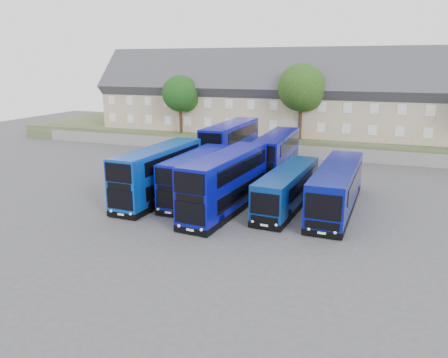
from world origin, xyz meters
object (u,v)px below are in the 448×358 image
dd_front_mid (196,178)px  tree_mid (303,89)px  dd_front_left (159,174)px  coach_east_a (287,189)px  tree_west (182,95)px

dd_front_mid → tree_mid: 22.95m
dd_front_left → tree_mid: bearing=74.0°
coach_east_a → tree_mid: 22.16m
dd_front_left → coach_east_a: (10.53, 1.64, -0.64)m
coach_east_a → tree_west: tree_west is taller
dd_front_left → dd_front_mid: bearing=21.0°
dd_front_left → dd_front_mid: 3.09m
dd_front_mid → tree_west: (-11.37, 21.12, 5.15)m
dd_front_left → tree_mid: (7.55, 22.60, 5.92)m
dd_front_mid → tree_mid: bearing=79.1°
dd_front_left → coach_east_a: dd_front_left is taller
coach_east_a → tree_mid: size_ratio=1.24×
coach_east_a → dd_front_mid: bearing=-171.5°
tree_west → tree_mid: size_ratio=0.83×
dd_front_left → tree_west: bearing=113.4°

